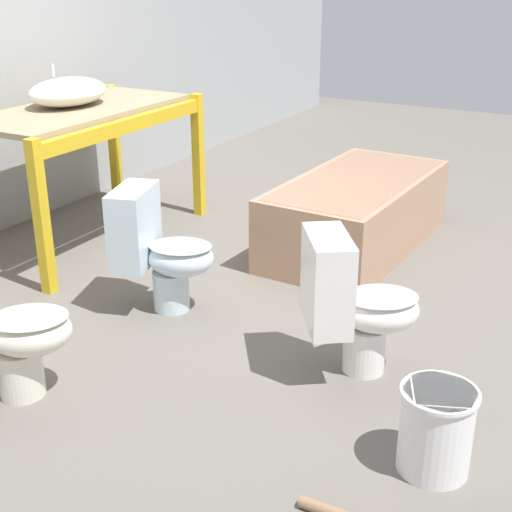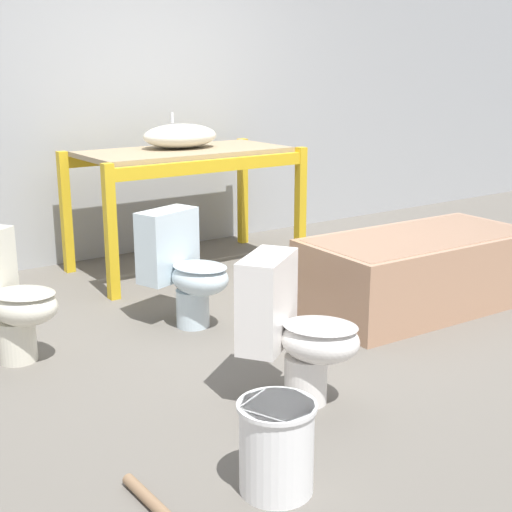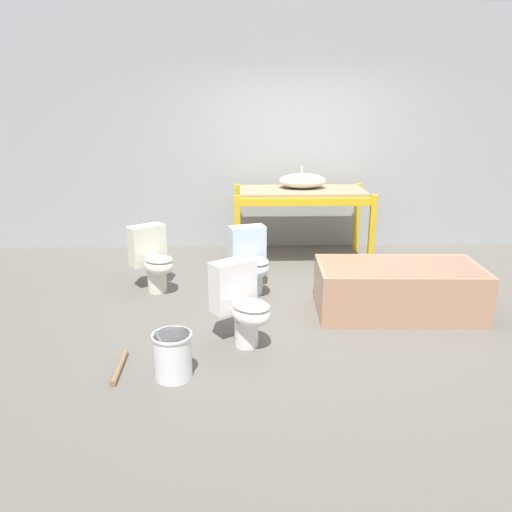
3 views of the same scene
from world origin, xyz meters
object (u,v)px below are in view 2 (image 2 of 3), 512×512
object	(u,v)px
toilet_near	(184,266)
toilet_extra	(293,327)
sink_basin	(180,136)
bathtub_main	(420,266)
bucket_white	(277,445)
toilet_far	(3,294)

from	to	relation	value
toilet_near	toilet_extra	world-z (taller)	same
sink_basin	toilet_extra	size ratio (longest dim) A/B	0.85
toilet_extra	bathtub_main	bearing A→B (deg)	-13.93
toilet_near	bathtub_main	bearing A→B (deg)	-41.36
bathtub_main	toilet_extra	distance (m)	1.63
toilet_extra	bucket_white	bearing A→B (deg)	-167.79
bathtub_main	toilet_far	size ratio (longest dim) A/B	2.25
toilet_near	toilet_far	distance (m)	1.06
bathtub_main	toilet_near	distance (m)	1.55
toilet_far	bucket_white	xyz separation A→B (m)	(0.45, -1.83, -0.18)
toilet_far	toilet_extra	world-z (taller)	same
sink_basin	toilet_far	bearing A→B (deg)	-147.18
toilet_near	toilet_far	size ratio (longest dim) A/B	1.00
toilet_near	toilet_extra	size ratio (longest dim) A/B	1.00
sink_basin	bathtub_main	size ratio (longest dim) A/B	0.37
sink_basin	toilet_extra	bearing A→B (deg)	-107.91
toilet_far	bucket_white	world-z (taller)	toilet_far
sink_basin	toilet_near	bearing A→B (deg)	-119.37
toilet_far	sink_basin	bearing A→B (deg)	-3.12
toilet_far	toilet_near	bearing A→B (deg)	-40.21
bathtub_main	toilet_extra	world-z (taller)	toilet_extra
sink_basin	bucket_white	xyz separation A→B (m)	(-1.29, -2.95, -0.84)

